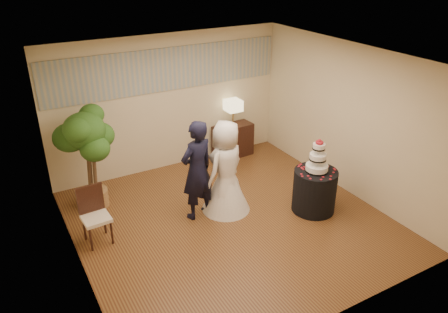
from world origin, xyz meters
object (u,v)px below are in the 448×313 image
groom (197,170)px  ficus_tree (88,159)px  console (233,141)px  table_lamp (233,113)px  cake_table (314,191)px  side_chair (96,217)px  bride (226,167)px  wedding_cake (318,155)px

groom → ficus_tree: ficus_tree is taller
console → table_lamp: table_lamp is taller
cake_table → side_chair: bearing=165.2°
side_chair → cake_table: bearing=-18.2°
table_lamp → side_chair: size_ratio=0.62×
groom → bride: (0.52, -0.06, -0.05)m
bride → wedding_cake: bearing=127.1°
table_lamp → cake_table: bearing=-87.5°
groom → table_lamp: size_ratio=3.07×
console → cake_table: bearing=-91.1°
bride → table_lamp: bearing=-146.2°
cake_table → table_lamp: bearing=92.5°
bride → cake_table: (1.35, -0.79, -0.45)m
cake_table → table_lamp: 2.72m
table_lamp → ficus_tree: ficus_tree is taller
bride → cake_table: bearing=127.1°
side_chair → ficus_tree: bearing=75.3°
cake_table → ficus_tree: size_ratio=0.41×
side_chair → table_lamp: bearing=22.5°
ficus_tree → console: bearing=10.2°
bride → wedding_cake: (1.35, -0.79, 0.24)m
groom → wedding_cake: (1.87, -0.85, 0.19)m
wedding_cake → console: (-0.12, 2.64, -0.71)m
groom → ficus_tree: size_ratio=0.94×
side_chair → groom: bearing=-6.7°
bride → groom: bearing=-29.2°
groom → ficus_tree: (-1.51, 1.20, 0.06)m
wedding_cake → table_lamp: bearing=92.5°
console → ficus_tree: bearing=-173.5°
wedding_cake → side_chair: bearing=165.2°
groom → console: 2.56m
console → side_chair: (-3.49, -1.69, 0.10)m
groom → console: size_ratio=2.01×
groom → side_chair: 1.78m
groom → console: (1.76, 1.79, -0.52)m
cake_table → side_chair: size_ratio=0.83×
bride → ficus_tree: ficus_tree is taller
side_chair → bride: bearing=-7.5°
wedding_cake → groom: bearing=155.6°
cake_table → wedding_cake: wedding_cake is taller
wedding_cake → side_chair: size_ratio=0.64×
wedding_cake → ficus_tree: size_ratio=0.32×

